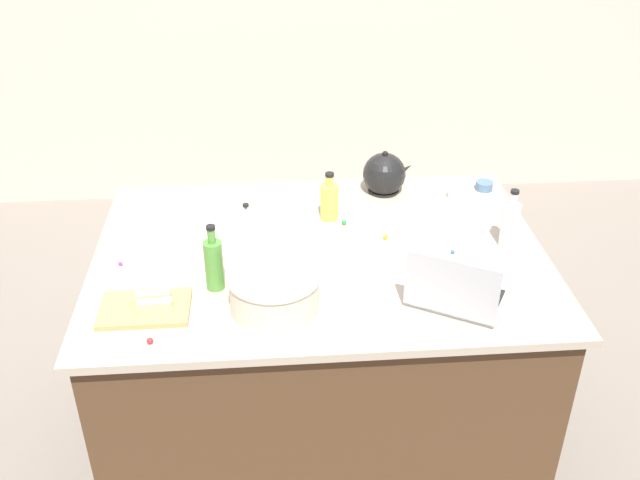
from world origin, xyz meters
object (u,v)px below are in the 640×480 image
(ramekin_small, at_px, (484,186))
(kitchen_timer, at_px, (246,213))
(mixing_bowl_large, at_px, (274,291))
(laptop, at_px, (456,293))
(bottle_vinegar, at_px, (510,224))
(bottle_oil, at_px, (329,201))
(butter_stick_right, at_px, (153,297))
(kettle, at_px, (384,174))
(bottle_olive, at_px, (214,263))
(cutting_board, at_px, (145,309))
(ramekin_medium, at_px, (457,194))
(butter_stick_left, at_px, (155,305))

(ramekin_small, bearing_deg, kitchen_timer, -168.96)
(mixing_bowl_large, distance_m, ramekin_small, 1.20)
(laptop, relative_size, bottle_vinegar, 1.64)
(bottle_vinegar, height_order, kitchen_timer, bottle_vinegar)
(bottle_oil, relative_size, butter_stick_right, 1.79)
(mixing_bowl_large, distance_m, kettle, 0.93)
(bottle_olive, height_order, ramekin_small, bottle_olive)
(cutting_board, height_order, ramekin_medium, ramekin_medium)
(laptop, bearing_deg, kettle, 97.31)
(ramekin_small, bearing_deg, laptop, -111.76)
(bottle_vinegar, bearing_deg, butter_stick_right, -167.41)
(bottle_olive, xyz_separation_m, kitchen_timer, (0.10, 0.45, -0.06))
(bottle_vinegar, height_order, butter_stick_right, bottle_vinegar)
(cutting_board, bearing_deg, kettle, 40.79)
(bottle_olive, bearing_deg, bottle_oil, 46.28)
(bottle_olive, xyz_separation_m, ramekin_small, (1.11, 0.64, -0.08))
(butter_stick_left, distance_m, ramekin_medium, 1.36)
(butter_stick_left, relative_size, kitchen_timer, 1.43)
(bottle_oil, relative_size, kitchen_timer, 2.56)
(bottle_oil, height_order, butter_stick_left, bottle_oil)
(kettle, bearing_deg, kitchen_timer, -159.74)
(bottle_vinegar, xyz_separation_m, cutting_board, (-1.29, -0.30, -0.08))
(kitchen_timer, bearing_deg, ramekin_small, 11.04)
(bottle_vinegar, height_order, cutting_board, bottle_vinegar)
(mixing_bowl_large, distance_m, ramekin_medium, 1.05)
(laptop, distance_m, kettle, 0.83)
(ramekin_medium, xyz_separation_m, kitchen_timer, (-0.87, -0.13, 0.02))
(bottle_oil, distance_m, butter_stick_right, 0.83)
(kettle, distance_m, ramekin_small, 0.43)
(kettle, relative_size, butter_stick_right, 1.94)
(mixing_bowl_large, bearing_deg, butter_stick_left, -179.21)
(cutting_board, relative_size, butter_stick_left, 2.63)
(butter_stick_right, bearing_deg, bottle_olive, 25.79)
(butter_stick_left, bearing_deg, kettle, 42.82)
(butter_stick_left, bearing_deg, ramekin_medium, 31.65)
(laptop, relative_size, bottle_oil, 1.92)
(laptop, height_order, butter_stick_right, laptop)
(butter_stick_right, bearing_deg, laptop, -4.14)
(butter_stick_right, bearing_deg, kitchen_timer, 61.36)
(bottle_vinegar, distance_m, butter_stick_left, 1.30)
(bottle_vinegar, distance_m, ramekin_small, 0.46)
(kitchen_timer, bearing_deg, laptop, -41.85)
(kitchen_timer, bearing_deg, bottle_vinegar, -15.04)
(butter_stick_left, xyz_separation_m, ramekin_small, (1.29, 0.78, -0.02))
(laptop, relative_size, butter_stick_right, 3.45)
(laptop, distance_m, bottle_oil, 0.71)
(laptop, height_order, bottle_vinegar, bottle_vinegar)
(laptop, distance_m, ramekin_small, 0.87)
(bottle_oil, height_order, butter_stick_right, bottle_oil)
(laptop, xyz_separation_m, bottle_olive, (-0.78, 0.17, 0.05))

